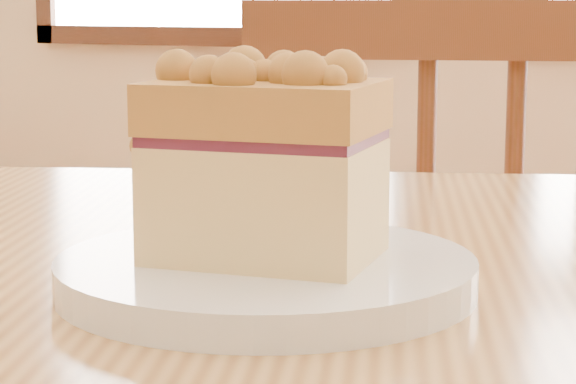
{
  "coord_description": "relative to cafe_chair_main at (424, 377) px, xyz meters",
  "views": [
    {
      "loc": [
        0.35,
        -0.24,
        0.91
      ],
      "look_at": [
        0.09,
        0.34,
        0.8
      ],
      "focal_mm": 70.0,
      "sensor_mm": 36.0,
      "label": 1
    }
  ],
  "objects": [
    {
      "name": "plate",
      "position": [
        0.12,
        -0.69,
        0.29
      ],
      "size": [
        0.24,
        0.24,
        0.02
      ],
      "color": "white",
      "rests_on": "cafe_table_main"
    },
    {
      "name": "cake_slice",
      "position": [
        0.12,
        -0.69,
        0.36
      ],
      "size": [
        0.14,
        0.1,
        0.12
      ],
      "rotation": [
        0.0,
        0.0,
        0.1
      ],
      "color": "tan",
      "rests_on": "plate"
    },
    {
      "name": "cafe_chair_main",
      "position": [
        0.0,
        0.0,
        0.0
      ],
      "size": [
        0.51,
        0.51,
        0.92
      ],
      "rotation": [
        0.0,
        0.0,
        3.42
      ],
      "color": "#572A18",
      "rests_on": "ground"
    }
  ]
}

